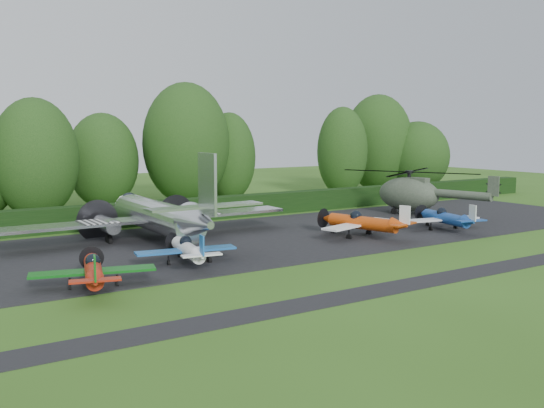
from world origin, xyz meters
TOP-DOWN VIEW (x-y plane):
  - ground at (0.00, 0.00)m, footprint 160.00×160.00m
  - apron at (0.00, 10.00)m, footprint 70.00×18.00m
  - taxiway_verge at (0.00, -6.00)m, footprint 70.00×2.00m
  - hedgerow at (0.00, 21.00)m, footprint 90.00×1.60m
  - transport_plane at (-7.08, 12.46)m, footprint 21.95×16.83m
  - light_plane_red at (-14.84, 2.03)m, footprint 6.36×6.68m
  - light_plane_white at (-8.35, 4.65)m, footprint 6.17×6.49m
  - light_plane_orange at (6.77, 6.08)m, footprint 7.31×7.69m
  - light_plane_blue at (14.56, 4.88)m, footprint 6.59×6.92m
  - helicopter at (18.86, 13.24)m, footprint 13.18×15.44m
  - sign_board at (25.85, 20.08)m, footprint 3.18×0.12m
  - tree_0 at (9.60, 32.44)m, footprint 6.02×6.02m
  - tree_2 at (31.97, 32.23)m, footprint 9.13×9.13m
  - tree_3 at (-4.53, 33.81)m, footprint 7.34×7.34m
  - tree_6 at (24.03, 29.88)m, footprint 6.23×6.23m
  - tree_7 at (-11.94, 29.87)m, footprint 7.75×7.75m
  - tree_8 at (4.23, 32.34)m, footprint 9.45×9.45m
  - tree_11 at (36.06, 29.02)m, footprint 8.52×8.52m

SIDE VIEW (x-z plane):
  - ground at x=0.00m, z-range 0.00..0.00m
  - hedgerow at x=0.00m, z-range -1.00..1.00m
  - taxiway_verge at x=0.00m, z-range 0.00..0.00m
  - apron at x=0.00m, z-range 0.00..0.01m
  - light_plane_white at x=-8.35m, z-range -0.20..2.17m
  - light_plane_red at x=-14.84m, z-range -0.20..2.24m
  - light_plane_blue at x=14.56m, z-range -0.21..2.32m
  - light_plane_orange at x=6.77m, z-range -0.24..2.57m
  - sign_board at x=25.85m, z-range 0.31..2.10m
  - transport_plane at x=-7.08m, z-range -1.56..5.48m
  - helicopter at x=18.86m, z-range 0.16..4.40m
  - tree_11 at x=36.06m, z-range -0.01..9.23m
  - tree_3 at x=-4.53m, z-range -0.01..9.89m
  - tree_0 at x=9.60m, z-range -0.02..10.10m
  - tree_6 at x=24.03m, z-range -0.02..10.93m
  - tree_7 at x=-11.94m, z-range -0.01..11.09m
  - tree_2 at x=31.97m, z-range -0.01..12.78m
  - tree_8 at x=4.23m, z-range -0.01..13.26m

